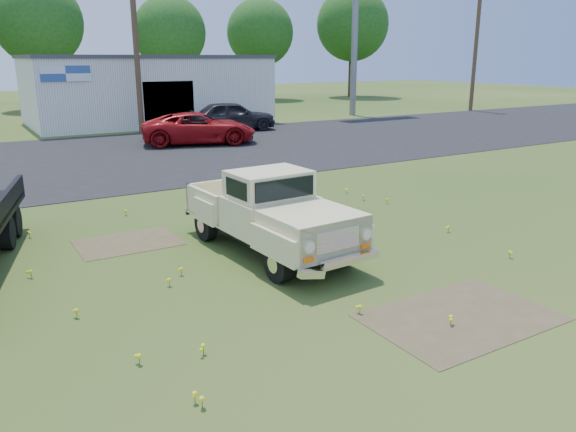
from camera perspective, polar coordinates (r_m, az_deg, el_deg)
name	(u,v)px	position (r m, az deg, el deg)	size (l,w,h in m)	color
ground	(284,275)	(10.75, -0.37, -6.06)	(140.00, 140.00, 0.00)	#2C4B18
asphalt_lot	(98,159)	(24.45, -18.76, 5.55)	(90.00, 14.00, 0.02)	black
dirt_patch_a	(461,317)	(9.53, 17.13, -9.81)	(3.00, 2.00, 0.01)	brown
dirt_patch_b	(128,243)	(13.10, -15.93, -2.63)	(2.20, 1.60, 0.01)	brown
commercial_building	(147,89)	(37.31, -14.13, 12.43)	(14.20, 8.20, 4.15)	beige
utility_pole_mid	(136,46)	(31.91, -15.19, 16.36)	(1.60, 0.30, 9.00)	#402F1E
utility_pole_east	(476,49)	(46.56, 18.52, 15.77)	(1.60, 0.30, 9.00)	#402F1E
treeline_d	(38,22)	(49.66, -24.05, 17.54)	(6.72, 6.72, 10.00)	#372719
treeline_e	(170,33)	(50.60, -11.93, 17.73)	(6.08, 6.08, 9.04)	#372719
treeline_f	(260,33)	(56.99, -2.85, 18.11)	(6.40, 6.40, 9.52)	#372719
treeline_g	(353,25)	(61.21, 6.58, 18.76)	(7.36, 7.36, 10.95)	#372719
vintage_pickup_truck	(269,212)	(11.76, -1.92, 0.43)	(1.90, 4.89, 1.77)	beige
red_pickup	(199,129)	(27.34, -9.02, 8.77)	(2.47, 5.36, 1.49)	maroon
dark_sedan	(232,116)	(32.28, -5.69, 10.07)	(1.94, 4.81, 1.64)	black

